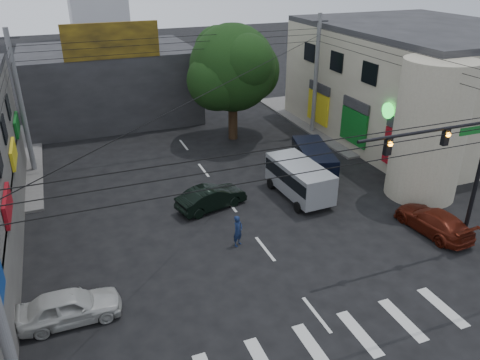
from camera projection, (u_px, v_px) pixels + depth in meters
ground at (283, 272)px, 21.16m from camera, size 160.00×160.00×0.00m
sidewalk_far_right at (374, 114)px, 42.18m from camera, size 16.00×16.00×0.15m
building_right at (419, 83)px, 36.29m from camera, size 14.00×18.00×8.00m
corner_column at (429, 131)px, 26.43m from camera, size 4.00×4.00×8.00m
building_far at (110, 83)px, 40.36m from camera, size 14.00×10.00×6.00m
billboard at (111, 41)px, 34.39m from camera, size 7.00×0.30×2.60m
street_tree at (233, 68)px, 34.39m from camera, size 6.40×6.40×8.70m
traffic_gantry at (455, 157)px, 20.82m from camera, size 7.10×0.35×7.20m
utility_pole_far_left at (21, 104)px, 29.13m from camera, size 0.32×0.32×9.20m
utility_pole_far_right at (316, 76)px, 36.07m from camera, size 0.32×0.32×9.20m
dark_sedan at (211, 198)px, 26.28m from camera, size 3.35×4.70×1.33m
white_compact at (69, 306)px, 18.10m from camera, size 1.64×3.94×1.33m
maroon_sedan at (433, 221)px, 24.01m from camera, size 2.46×4.65×1.27m
silver_minivan at (299, 181)px, 27.38m from camera, size 5.00×2.45×2.08m
navy_van at (314, 162)px, 30.08m from camera, size 5.72×4.19×1.93m
traffic_officer at (238, 231)px, 22.81m from camera, size 0.96×0.94×1.63m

